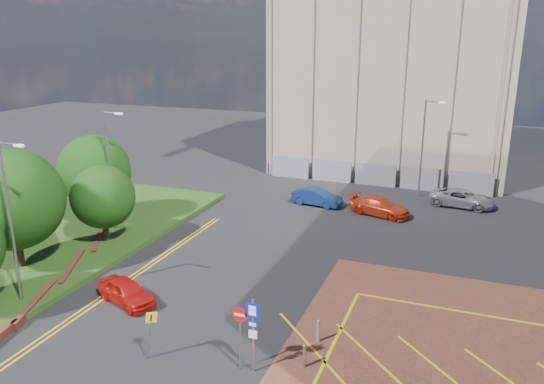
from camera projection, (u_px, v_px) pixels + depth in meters
The scene contains 17 objects.
ground at pixel (232, 383), 20.45m from camera, with size 140.00×140.00×0.00m, color black.
grass_bed at pixel (4, 255), 31.96m from camera, with size 14.00×32.00×0.30m, color #234516.
retaining_wall at pixel (33, 302), 26.23m from camera, with size 6.06×20.33×0.40m.
tree_b at pixel (13, 200), 29.04m from camera, with size 5.60×5.60×6.74m.
tree_c at pixel (103, 197), 33.13m from camera, with size 4.00×4.00×4.90m.
tree_d at pixel (94, 171), 36.65m from camera, with size 5.00×5.00×6.08m.
lamp_left_near at pixel (11, 216), 25.18m from camera, with size 1.53×0.16×8.00m.
lamp_left_far at pixel (109, 166), 34.82m from camera, with size 1.53×0.16×8.00m.
lamp_back at pixel (423, 145), 42.87m from camera, with size 1.53×0.16×8.00m.
sign_cluster at pixel (248, 327), 20.67m from camera, with size 1.17×0.12×3.20m.
warning_sign at pixel (150, 329), 21.54m from camera, with size 0.61×0.39×2.25m.
construction_building at pixel (399, 55), 53.13m from camera, with size 21.20×19.20×22.00m, color #ABA48C.
construction_fence at pixel (387, 176), 46.68m from camera, with size 21.60×0.06×2.00m, color gray.
car_red_left at pixel (126, 292), 26.45m from camera, with size 1.44×3.59×1.22m, color red.
car_blue_back at pixel (317, 197), 41.73m from camera, with size 1.39×3.98×1.31m, color navy.
car_red_back at pixel (379, 206), 39.42m from camera, with size 1.86×4.57×1.33m, color red.
car_silver_back at pixel (462, 198), 41.39m from camera, with size 2.23×4.84×1.34m, color #A9A9B0.
Camera 1 is at (7.73, -15.78, 12.91)m, focal length 35.00 mm.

